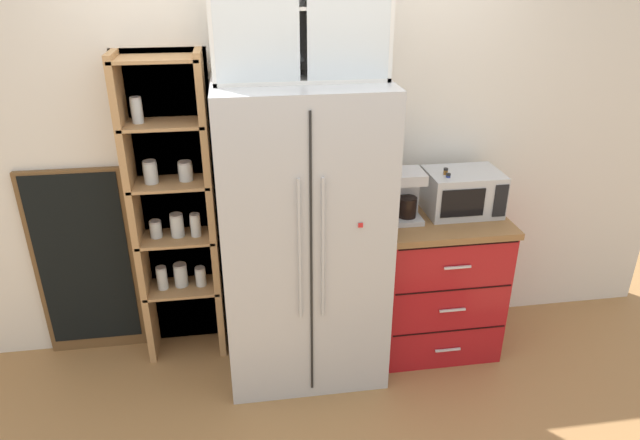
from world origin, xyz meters
The scene contains 12 objects.
ground_plane centered at (0.00, 0.00, 0.00)m, with size 10.73×10.73×0.00m, color #9E7042.
wall_back_cream centered at (0.00, 0.40, 1.27)m, with size 5.03×0.10×2.55m, color silver.
refrigerator centered at (0.00, 0.00, 0.89)m, with size 0.91×0.73×1.77m.
pantry_shelf_column centered at (-0.74, 0.28, 0.97)m, with size 0.52×0.29×1.90m.
counter_cabinet centered at (0.86, 0.06, 0.46)m, with size 0.76×0.61×0.92m.
microwave centered at (0.99, 0.11, 1.05)m, with size 0.44×0.33×0.26m.
coffee_maker centered at (0.62, 0.07, 1.07)m, with size 0.17×0.20×0.31m.
mug_cream centered at (0.86, 0.06, 0.96)m, with size 0.11×0.08×0.08m.
bottle_cobalt centered at (0.86, 0.04, 1.04)m, with size 0.06×0.06×0.28m.
bottle_amber centered at (0.86, 0.08, 1.05)m, with size 0.06×0.06×0.30m.
upper_cabinet centered at (0.00, 0.05, 2.12)m, with size 0.88×0.32×0.70m.
chalkboard_menu centered at (-1.31, 0.33, 0.62)m, with size 0.60×0.04×1.24m.
Camera 1 is at (-0.34, -2.89, 2.35)m, focal length 31.76 mm.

